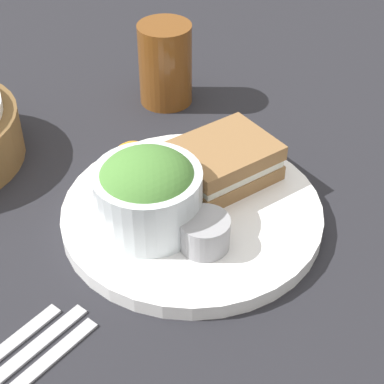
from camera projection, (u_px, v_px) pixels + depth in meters
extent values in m
plane|color=#232328|center=(192.00, 219.00, 0.65)|extent=(4.00, 4.00, 0.00)
cylinder|color=white|center=(192.00, 213.00, 0.65)|extent=(0.26, 0.26, 0.02)
cube|color=olive|center=(221.00, 170.00, 0.68)|extent=(0.12, 0.11, 0.02)
cube|color=silver|center=(222.00, 160.00, 0.67)|extent=(0.12, 0.11, 0.01)
cube|color=olive|center=(222.00, 151.00, 0.66)|extent=(0.12, 0.11, 0.02)
cylinder|color=white|center=(148.00, 198.00, 0.61)|extent=(0.10, 0.10, 0.06)
ellipsoid|color=#4C8438|center=(147.00, 183.00, 0.60)|extent=(0.10, 0.10, 0.06)
cylinder|color=#99999E|center=(204.00, 233.00, 0.59)|extent=(0.05, 0.05, 0.03)
sphere|color=orange|center=(137.00, 162.00, 0.66)|extent=(0.05, 0.05, 0.05)
cylinder|color=brown|center=(165.00, 64.00, 0.80)|extent=(0.07, 0.07, 0.10)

